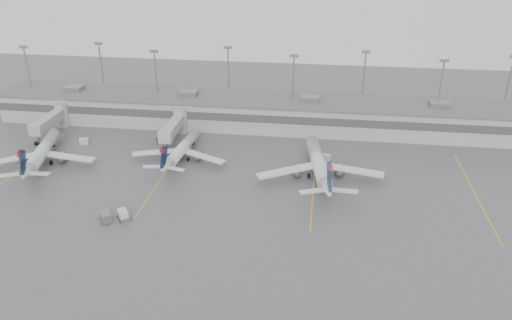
# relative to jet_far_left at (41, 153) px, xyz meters

# --- Properties ---
(ground) EXTENTS (260.00, 260.00, 0.00)m
(ground) POSITION_rel_jet_far_left_xyz_m (48.44, -25.16, -3.02)
(ground) COLOR #535356
(ground) RESTS_ON ground
(terminal) EXTENTS (152.00, 17.00, 9.45)m
(terminal) POSITION_rel_jet_far_left_xyz_m (48.43, 32.82, 1.16)
(terminal) COLOR #9B9B96
(terminal) RESTS_ON ground
(light_masts) EXTENTS (142.40, 8.00, 20.60)m
(light_masts) POSITION_rel_jet_far_left_xyz_m (48.44, 38.59, 9.01)
(light_masts) COLOR gray
(light_masts) RESTS_ON ground
(jet_bridge_left) EXTENTS (4.00, 17.20, 7.00)m
(jet_bridge_left) POSITION_rel_jet_far_left_xyz_m (-7.06, 20.56, 0.85)
(jet_bridge_left) COLOR #939698
(jet_bridge_left) RESTS_ON ground
(jet_bridge_right) EXTENTS (4.00, 17.20, 7.00)m
(jet_bridge_right) POSITION_rel_jet_far_left_xyz_m (27.94, 20.56, 0.85)
(jet_bridge_right) COLOR #939698
(jet_bridge_right) RESTS_ON ground
(stand_markings) EXTENTS (105.25, 40.00, 0.01)m
(stand_markings) POSITION_rel_jet_far_left_xyz_m (48.44, -1.16, -3.01)
(stand_markings) COLOR yellow
(stand_markings) RESTS_ON ground
(jet_far_left) EXTENTS (26.00, 29.49, 9.71)m
(jet_far_left) POSITION_rel_jet_far_left_xyz_m (0.00, 0.00, 0.00)
(jet_far_left) COLOR silver
(jet_far_left) RESTS_ON ground
(jet_mid_left) EXTENTS (23.95, 26.92, 8.71)m
(jet_mid_left) POSITION_rel_jet_far_left_xyz_m (32.96, 7.01, -0.31)
(jet_mid_left) COLOR silver
(jet_mid_left) RESTS_ON ground
(jet_mid_right) EXTENTS (28.94, 32.69, 10.63)m
(jet_mid_right) POSITION_rel_jet_far_left_xyz_m (66.89, 2.20, 0.29)
(jet_mid_right) COLOR silver
(jet_mid_right) RESTS_ON ground
(baggage_tug) EXTENTS (3.31, 3.59, 1.98)m
(baggage_tug) POSITION_rel_jet_far_left_xyz_m (28.93, -21.45, -2.25)
(baggage_tug) COLOR silver
(baggage_tug) RESTS_ON ground
(baggage_cart) EXTENTS (3.13, 3.42, 1.92)m
(baggage_cart) POSITION_rel_jet_far_left_xyz_m (25.73, -22.65, -2.02)
(baggage_cart) COLOR slate
(baggage_cart) RESTS_ON ground
(gse_uld_a) EXTENTS (2.56, 2.09, 1.56)m
(gse_uld_a) POSITION_rel_jet_far_left_xyz_m (4.51, 13.09, -2.24)
(gse_uld_a) COLOR silver
(gse_uld_a) RESTS_ON ground
(gse_uld_b) EXTENTS (3.05, 2.33, 1.94)m
(gse_uld_b) POSITION_rel_jet_far_left_xyz_m (32.82, 10.51, -2.04)
(gse_uld_b) COLOR silver
(gse_uld_b) RESTS_ON ground
(gse_uld_c) EXTENTS (2.51, 2.13, 1.51)m
(gse_uld_c) POSITION_rel_jet_far_left_xyz_m (68.55, 11.53, -2.26)
(gse_uld_c) COLOR silver
(gse_uld_c) RESTS_ON ground
(gse_loader) EXTENTS (2.25, 3.16, 1.82)m
(gse_loader) POSITION_rel_jet_far_left_xyz_m (22.66, 16.71, -2.10)
(gse_loader) COLOR slate
(gse_loader) RESTS_ON ground
(cone_a) EXTENTS (0.41, 0.41, 0.65)m
(cone_a) POSITION_rel_jet_far_left_xyz_m (-2.47, 6.74, -2.69)
(cone_a) COLOR orange
(cone_a) RESTS_ON ground
(cone_b) EXTENTS (0.47, 0.47, 0.75)m
(cone_b) POSITION_rel_jet_far_left_xyz_m (29.72, 6.23, -2.64)
(cone_b) COLOR orange
(cone_b) RESTS_ON ground
(cone_c) EXTENTS (0.41, 0.41, 0.65)m
(cone_c) POSITION_rel_jet_far_left_xyz_m (68.85, 14.81, -2.69)
(cone_c) COLOR orange
(cone_c) RESTS_ON ground
(cone_d) EXTENTS (0.45, 0.45, 0.72)m
(cone_d) POSITION_rel_jet_far_left_xyz_m (92.26, 10.15, -2.66)
(cone_d) COLOR orange
(cone_d) RESTS_ON ground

